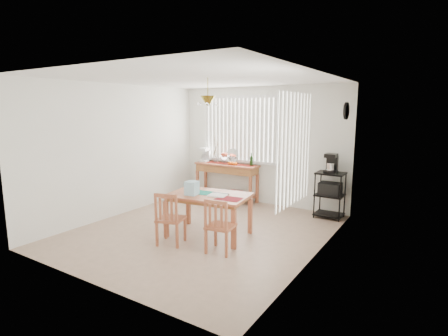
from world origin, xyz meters
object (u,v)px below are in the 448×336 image
Objects in this scene: cart_items at (331,164)px; chair_left at (170,219)px; sideboard at (227,173)px; wire_cart at (330,191)px; dining_table at (209,199)px; chair_right at (220,226)px.

chair_left is at bearing -122.27° from cart_items.
sideboard is 2.40m from wire_cart.
sideboard reaches higher than chair_left.
chair_left is at bearing -76.41° from sideboard.
dining_table is (-1.44, -2.08, -0.44)m from cart_items.
cart_items reaches higher than chair_right.
chair_left is (-0.28, -0.66, -0.21)m from dining_table.
chair_left reaches higher than dining_table.
cart_items is 0.26× the size of dining_table.
dining_table is at bearing 137.10° from chair_right.
dining_table is 1.72× the size of chair_right.
wire_cart is 3.23m from chair_left.
cart_items reaches higher than sideboard.
chair_right is at bearing -109.02° from cart_items.
chair_right is (0.55, -0.51, -0.22)m from dining_table.
sideboard is 4.12× the size of cart_items.
chair_right is (0.83, 0.15, -0.01)m from chair_left.
wire_cart is 0.63× the size of dining_table.
chair_left is (-1.73, -2.73, -0.13)m from wire_cart.
cart_items is at bearing -1.10° from sideboard.
dining_table is at bearing -65.78° from sideboard.
sideboard is 1.70× the size of wire_cart.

